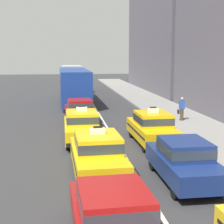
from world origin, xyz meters
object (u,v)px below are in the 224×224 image
at_px(taxi_left_third, 82,126).
at_px(sedan_left_fourth, 80,110).
at_px(box_truck_left_sixth, 72,77).
at_px(pedestrian_mid_block, 182,109).
at_px(bus_left_fifth, 74,84).
at_px(taxi_left_second, 97,154).
at_px(taxi_right_third, 152,127).
at_px(sedan_left_nearest, 113,218).
at_px(sedan_right_second, 184,160).

distance_m(taxi_left_third, sedan_left_fourth, 5.49).
xyz_separation_m(box_truck_left_sixth, pedestrian_mid_block, (6.91, -21.20, -0.84)).
bearing_deg(bus_left_fifth, taxi_left_second, -89.31).
bearing_deg(taxi_right_third, bus_left_fifth, 102.64).
height_order(sedan_left_nearest, taxi_left_third, taxi_left_third).
xyz_separation_m(taxi_left_second, bus_left_fifth, (-0.24, 20.13, 0.94)).
bearing_deg(taxi_left_third, taxi_right_third, -14.02).
bearing_deg(pedestrian_mid_block, box_truck_left_sixth, 108.05).
xyz_separation_m(sedan_left_fourth, taxi_right_third, (3.42, -6.38, 0.03)).
distance_m(taxi_left_second, taxi_left_third, 5.33).
bearing_deg(bus_left_fifth, box_truck_left_sixth, 89.74).
height_order(taxi_left_third, box_truck_left_sixth, box_truck_left_sixth).
height_order(sedan_left_fourth, bus_left_fifth, bus_left_fifth).
relative_size(taxi_left_second, sedan_left_fourth, 1.05).
xyz_separation_m(box_truck_left_sixth, taxi_right_third, (3.47, -26.54, -0.90)).
distance_m(sedan_left_fourth, pedestrian_mid_block, 6.94).
xyz_separation_m(taxi_left_third, taxi_right_third, (3.58, -0.89, 0.00)).
xyz_separation_m(sedan_left_fourth, box_truck_left_sixth, (-0.05, 20.16, 0.93)).
bearing_deg(pedestrian_mid_block, taxi_left_second, -124.52).
relative_size(bus_left_fifth, taxi_right_third, 2.45).
height_order(sedan_left_nearest, sedan_right_second, same).
relative_size(box_truck_left_sixth, sedan_right_second, 1.64).
relative_size(taxi_left_second, sedan_right_second, 1.07).
bearing_deg(sedan_right_second, taxi_right_third, 87.21).
distance_m(sedan_right_second, taxi_right_third, 5.51).
bearing_deg(taxi_left_third, sedan_right_second, -62.66).
xyz_separation_m(sedan_left_nearest, taxi_right_third, (3.42, 9.63, 0.03)).
distance_m(sedan_left_nearest, sedan_left_fourth, 16.01).
height_order(box_truck_left_sixth, pedestrian_mid_block, box_truck_left_sixth).
bearing_deg(sedan_right_second, sedan_left_nearest, -127.38).
distance_m(sedan_left_nearest, bus_left_fifth, 25.35).
distance_m(taxi_right_third, pedestrian_mid_block, 6.35).
relative_size(bus_left_fifth, box_truck_left_sixth, 1.59).
height_order(sedan_right_second, pedestrian_mid_block, pedestrian_mid_block).
height_order(taxi_right_third, pedestrian_mid_block, taxi_right_third).
xyz_separation_m(taxi_left_third, pedestrian_mid_block, (7.01, 4.44, 0.06)).
relative_size(sedan_left_fourth, bus_left_fifth, 0.39).
relative_size(taxi_left_third, sedan_right_second, 1.06).
height_order(taxi_left_second, sedan_right_second, taxi_left_second).
height_order(sedan_left_nearest, box_truck_left_sixth, box_truck_left_sixth).
relative_size(taxi_left_second, bus_left_fifth, 0.41).
relative_size(taxi_left_third, box_truck_left_sixth, 0.65).
bearing_deg(taxi_right_third, pedestrian_mid_block, 57.21).
bearing_deg(taxi_left_third, pedestrian_mid_block, 32.36).
height_order(sedan_left_nearest, sedan_left_fourth, same).
bearing_deg(sedan_right_second, box_truck_left_sixth, 95.71).
bearing_deg(taxi_right_third, taxi_left_third, 165.98).
height_order(taxi_left_second, taxi_left_third, same).
bearing_deg(taxi_left_third, bus_left_fifth, 89.79).
bearing_deg(taxi_right_third, taxi_left_second, -126.51).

